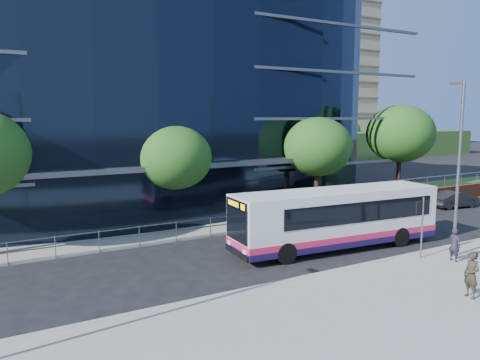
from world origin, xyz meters
TOP-DOWN VIEW (x-y plane):
  - ground at (0.00, 0.00)m, footprint 200.00×200.00m
  - pavement_near at (0.00, -5.00)m, footprint 80.00×8.00m
  - kerb at (0.00, -1.00)m, footprint 80.00×0.25m
  - yellow_line_outer at (0.00, -0.80)m, footprint 80.00×0.08m
  - yellow_line_inner at (0.00, -0.65)m, footprint 80.00×0.08m
  - far_forecourt at (-6.00, 11.00)m, footprint 50.00×8.00m
  - grass_verge at (24.00, 11.00)m, footprint 36.00×8.00m
  - glass_office at (-4.00, 20.85)m, footprint 44.00×23.10m
  - retaining_wall at (20.00, 7.30)m, footprint 34.00×0.40m
  - guard_railings at (-8.00, 7.00)m, footprint 24.00×0.05m
  - apartment_block at (32.00, 57.21)m, footprint 60.00×42.00m
  - street_sign at (4.50, -1.59)m, footprint 0.85×0.09m
  - tree_far_b at (-3.00, 9.50)m, footprint 4.29×4.29m
  - tree_far_c at (7.00, 9.00)m, footprint 4.62×4.62m
  - tree_far_d at (16.00, 10.00)m, footprint 5.28×5.28m
  - tree_dist_e at (24.00, 40.00)m, footprint 4.62×4.62m
  - tree_dist_f at (40.00, 42.00)m, footprint 4.29×4.29m
  - streetlight_east at (6.00, -2.17)m, footprint 0.15×0.77m
  - city_bus at (2.59, 1.89)m, footprint 11.13×3.41m
  - parked_car at (16.99, 5.61)m, footprint 3.78×1.71m
  - pedestrian at (5.37, -2.68)m, footprint 0.37×0.56m
  - pedestrian_b at (2.10, -5.70)m, footprint 0.50×0.68m

SIDE VIEW (x-z plane):
  - ground at x=0.00m, z-range 0.00..0.00m
  - yellow_line_outer at x=0.00m, z-range 0.00..0.01m
  - yellow_line_inner at x=0.00m, z-range 0.00..0.01m
  - far_forecourt at x=-6.00m, z-range 0.00..0.10m
  - grass_verge at x=24.00m, z-range 0.00..0.12m
  - pavement_near at x=0.00m, z-range 0.00..0.15m
  - kerb at x=0.00m, z-range 0.00..0.16m
  - parked_car at x=16.99m, z-range 0.00..1.20m
  - retaining_wall at x=20.00m, z-range -0.44..1.67m
  - guard_railings at x=-8.00m, z-range 0.27..1.37m
  - pedestrian at x=5.37m, z-range 0.15..1.66m
  - pedestrian_b at x=2.10m, z-range 0.15..1.84m
  - city_bus at x=2.59m, z-range 0.09..3.06m
  - street_sign at x=4.50m, z-range 0.75..3.55m
  - tree_far_b at x=-3.00m, z-range 1.19..7.23m
  - tree_dist_f at x=40.00m, z-range 1.19..7.23m
  - streetlight_east at x=6.00m, z-range 0.44..8.44m
  - tree_far_c at x=7.00m, z-range 1.28..7.79m
  - tree_dist_e at x=24.00m, z-range 1.28..7.79m
  - tree_far_d at x=16.00m, z-range 1.47..8.91m
  - glass_office at x=-4.00m, z-range 0.00..16.00m
  - apartment_block at x=32.00m, z-range -3.89..26.11m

